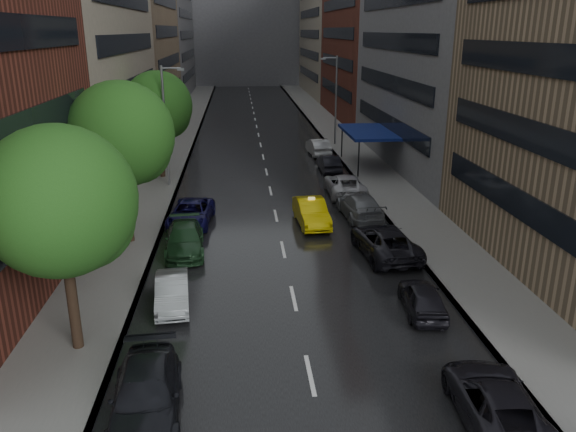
% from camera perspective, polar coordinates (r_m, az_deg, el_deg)
% --- Properties ---
extents(road, '(14.00, 140.00, 0.01)m').
position_cam_1_polar(road, '(64.04, -2.95, 7.92)').
color(road, black).
rests_on(road, ground).
extents(sidewalk_left, '(4.00, 140.00, 0.15)m').
position_cam_1_polar(sidewalk_left, '(64.34, -11.06, 7.72)').
color(sidewalk_left, gray).
rests_on(sidewalk_left, ground).
extents(sidewalk_right, '(4.00, 140.00, 0.15)m').
position_cam_1_polar(sidewalk_right, '(64.98, 5.08, 8.09)').
color(sidewalk_right, gray).
rests_on(sidewalk_right, ground).
extents(building_far, '(40.00, 14.00, 32.00)m').
position_cam_1_polar(building_far, '(131.03, -4.32, 20.27)').
color(building_far, slate).
rests_on(building_far, ground).
extents(tree_near, '(5.43, 5.43, 8.65)m').
position_cam_1_polar(tree_near, '(21.15, -22.22, 1.34)').
color(tree_near, '#382619').
rests_on(tree_near, ground).
extents(tree_mid, '(5.74, 5.74, 9.15)m').
position_cam_1_polar(tree_mid, '(31.82, -16.59, 7.94)').
color(tree_mid, '#382619').
rests_on(tree_mid, ground).
extents(tree_far, '(5.43, 5.43, 8.65)m').
position_cam_1_polar(tree_far, '(46.40, -13.08, 10.87)').
color(tree_far, '#382619').
rests_on(tree_far, ground).
extents(taxi, '(2.01, 4.96, 1.60)m').
position_cam_1_polar(taxi, '(35.05, 2.39, 0.40)').
color(taxi, yellow).
rests_on(taxi, ground).
extents(parked_cars_left, '(2.96, 23.91, 1.52)m').
position_cam_1_polar(parked_cars_left, '(28.22, -11.03, -4.65)').
color(parked_cars_left, black).
rests_on(parked_cars_left, ground).
extents(parked_cars_right, '(3.14, 44.56, 1.60)m').
position_cam_1_polar(parked_cars_right, '(35.72, 7.62, 0.53)').
color(parked_cars_right, black).
rests_on(parked_cars_right, ground).
extents(street_lamp_left, '(1.74, 0.22, 9.00)m').
position_cam_1_polar(street_lamp_left, '(43.80, -12.28, 9.14)').
color(street_lamp_left, gray).
rests_on(street_lamp_left, sidewalk_left).
extents(street_lamp_right, '(1.74, 0.22, 9.00)m').
position_cam_1_polar(street_lamp_right, '(59.18, 4.82, 11.80)').
color(street_lamp_right, gray).
rests_on(street_lamp_right, sidewalk_right).
extents(awning, '(4.00, 8.00, 3.12)m').
position_cam_1_polar(awning, '(49.97, 8.14, 8.43)').
color(awning, navy).
rests_on(awning, sidewalk_right).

